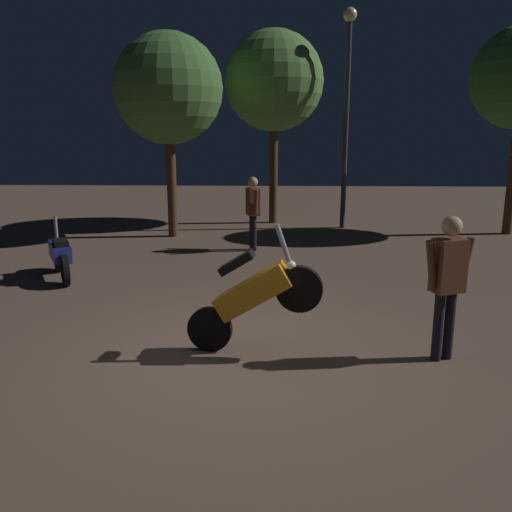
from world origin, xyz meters
TOP-DOWN VIEW (x-y plane):
  - ground_plane at (0.00, 0.00)m, footprint 40.00×40.00m
  - motorcycle_orange_foreground at (0.18, 0.04)m, footprint 1.65×0.45m
  - motorcycle_blue_parked_left at (-3.49, 3.37)m, footprint 0.87×1.51m
  - person_rider_beside at (2.45, -0.04)m, footprint 0.65×0.35m
  - person_bystander_far at (-0.04, 5.87)m, footprint 0.34×0.66m
  - streetlamp_near at (2.34, 8.80)m, footprint 0.36×0.36m
  - tree_left_bg at (-2.15, 7.42)m, footprint 2.66×2.66m
  - tree_right_bg at (0.41, 9.59)m, footprint 2.76×2.76m

SIDE VIEW (x-z plane):
  - ground_plane at x=0.00m, z-range 0.00..0.00m
  - motorcycle_blue_parked_left at x=-3.49m, z-range -0.12..0.99m
  - motorcycle_orange_foreground at x=0.18m, z-range -0.07..1.56m
  - person_bystander_far at x=-0.04m, z-range 0.16..1.82m
  - person_rider_beside at x=2.45m, z-range 0.17..1.91m
  - streetlamp_near at x=2.34m, z-range 0.71..6.43m
  - tree_left_bg at x=-2.15m, z-range 1.14..6.11m
  - tree_right_bg at x=0.41m, z-range 1.28..6.66m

